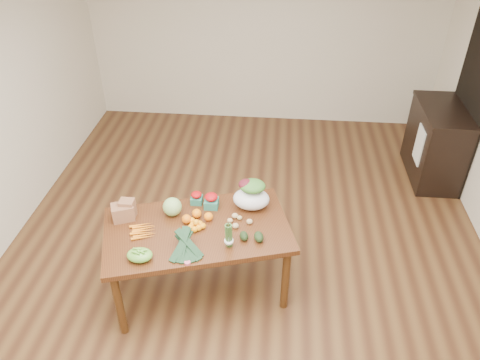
# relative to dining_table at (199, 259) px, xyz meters

# --- Properties ---
(floor) EXTENTS (6.00, 6.00, 0.00)m
(floor) POSITION_rel_dining_table_xyz_m (0.38, 0.56, -0.38)
(floor) COLOR brown
(floor) RESTS_ON ground
(room_walls) EXTENTS (5.02, 6.02, 2.70)m
(room_walls) POSITION_rel_dining_table_xyz_m (0.38, 0.56, 0.97)
(room_walls) COLOR silver
(room_walls) RESTS_ON floor
(dining_table) EXTENTS (1.77, 1.30, 0.75)m
(dining_table) POSITION_rel_dining_table_xyz_m (0.00, 0.00, 0.00)
(dining_table) COLOR #4D2912
(dining_table) RESTS_ON floor
(doorway_dark) EXTENTS (0.02, 1.00, 2.10)m
(doorway_dark) POSITION_rel_dining_table_xyz_m (2.86, 2.16, 0.68)
(doorway_dark) COLOR black
(doorway_dark) RESTS_ON floor
(cabinet) EXTENTS (0.52, 1.02, 0.94)m
(cabinet) POSITION_rel_dining_table_xyz_m (2.60, 2.17, 0.10)
(cabinet) COLOR black
(cabinet) RESTS_ON floor
(dish_towel) EXTENTS (0.02, 0.28, 0.45)m
(dish_towel) POSITION_rel_dining_table_xyz_m (2.34, 1.96, 0.18)
(dish_towel) COLOR white
(dish_towel) RESTS_ON cabinet
(paper_bag) EXTENTS (0.30, 0.27, 0.18)m
(paper_bag) POSITION_rel_dining_table_xyz_m (-0.67, 0.07, 0.46)
(paper_bag) COLOR brown
(paper_bag) RESTS_ON dining_table
(cabbage) EXTENTS (0.17, 0.17, 0.17)m
(cabbage) POSITION_rel_dining_table_xyz_m (-0.25, 0.17, 0.46)
(cabbage) COLOR #9BC06F
(cabbage) RESTS_ON dining_table
(strawberry_basket_a) EXTENTS (0.13, 0.13, 0.09)m
(strawberry_basket_a) POSITION_rel_dining_table_xyz_m (-0.06, 0.35, 0.42)
(strawberry_basket_a) COLOR #AD0B0D
(strawberry_basket_a) RESTS_ON dining_table
(strawberry_basket_b) EXTENTS (0.15, 0.15, 0.11)m
(strawberry_basket_b) POSITION_rel_dining_table_xyz_m (0.08, 0.31, 0.43)
(strawberry_basket_b) COLOR #B30B12
(strawberry_basket_b) RESTS_ON dining_table
(orange_a) EXTENTS (0.08, 0.08, 0.08)m
(orange_a) POSITION_rel_dining_table_xyz_m (-0.10, 0.06, 0.42)
(orange_a) COLOR orange
(orange_a) RESTS_ON dining_table
(orange_b) EXTENTS (0.08, 0.08, 0.08)m
(orange_b) POSITION_rel_dining_table_xyz_m (-0.03, 0.15, 0.42)
(orange_b) COLOR orange
(orange_b) RESTS_ON dining_table
(orange_c) EXTENTS (0.08, 0.08, 0.08)m
(orange_c) POSITION_rel_dining_table_xyz_m (0.08, 0.12, 0.41)
(orange_c) COLOR #EE560E
(orange_c) RESTS_ON dining_table
(mandarin_cluster) EXTENTS (0.22, 0.22, 0.09)m
(mandarin_cluster) POSITION_rel_dining_table_xyz_m (-0.01, 0.01, 0.42)
(mandarin_cluster) COLOR #FFA40F
(mandarin_cluster) RESTS_ON dining_table
(carrots) EXTENTS (0.27, 0.27, 0.03)m
(carrots) POSITION_rel_dining_table_xyz_m (-0.45, -0.09, 0.39)
(carrots) COLOR orange
(carrots) RESTS_ON dining_table
(snap_pea_bag) EXTENTS (0.21, 0.16, 0.09)m
(snap_pea_bag) POSITION_rel_dining_table_xyz_m (-0.39, -0.42, 0.42)
(snap_pea_bag) COLOR #59A939
(snap_pea_bag) RESTS_ON dining_table
(kale_bunch) EXTENTS (0.42, 0.47, 0.16)m
(kale_bunch) POSITION_rel_dining_table_xyz_m (-0.03, -0.33, 0.45)
(kale_bunch) COLOR #15301D
(kale_bunch) RESTS_ON dining_table
(asparagus_bundle) EXTENTS (0.11, 0.13, 0.26)m
(asparagus_bundle) POSITION_rel_dining_table_xyz_m (0.30, -0.21, 0.50)
(asparagus_bundle) COLOR #4D7C39
(asparagus_bundle) RESTS_ON dining_table
(potato_a) EXTENTS (0.05, 0.04, 0.04)m
(potato_a) POSITION_rel_dining_table_xyz_m (0.28, 0.10, 0.40)
(potato_a) COLOR #D0BB78
(potato_a) RESTS_ON dining_table
(potato_b) EXTENTS (0.06, 0.05, 0.05)m
(potato_b) POSITION_rel_dining_table_xyz_m (0.33, 0.03, 0.40)
(potato_b) COLOR tan
(potato_b) RESTS_ON dining_table
(potato_c) EXTENTS (0.05, 0.04, 0.04)m
(potato_c) POSITION_rel_dining_table_xyz_m (0.36, 0.15, 0.39)
(potato_c) COLOR tan
(potato_c) RESTS_ON dining_table
(potato_d) EXTENTS (0.06, 0.05, 0.05)m
(potato_d) POSITION_rel_dining_table_xyz_m (0.31, 0.17, 0.40)
(potato_d) COLOR tan
(potato_d) RESTS_ON dining_table
(potato_e) EXTENTS (0.06, 0.05, 0.05)m
(potato_e) POSITION_rel_dining_table_xyz_m (0.45, 0.10, 0.40)
(potato_e) COLOR #D4B57A
(potato_e) RESTS_ON dining_table
(avocado_a) EXTENTS (0.10, 0.12, 0.07)m
(avocado_a) POSITION_rel_dining_table_xyz_m (0.42, -0.10, 0.41)
(avocado_a) COLOR black
(avocado_a) RESTS_ON dining_table
(avocado_b) EXTENTS (0.11, 0.13, 0.08)m
(avocado_b) POSITION_rel_dining_table_xyz_m (0.54, -0.11, 0.41)
(avocado_b) COLOR black
(avocado_b) RESTS_ON dining_table
(salad_bag) EXTENTS (0.39, 0.33, 0.26)m
(salad_bag) POSITION_rel_dining_table_xyz_m (0.44, 0.34, 0.50)
(salad_bag) COLOR white
(salad_bag) RESTS_ON dining_table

